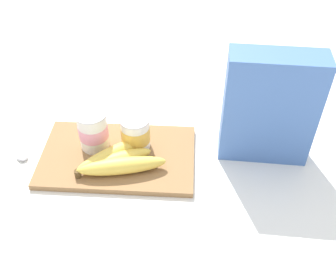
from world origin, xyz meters
TOP-DOWN VIEW (x-y plane):
  - ground_plane at (0.00, 0.00)m, footprint 2.40×2.40m
  - cutting_board at (0.00, 0.00)m, footprint 0.34×0.21m
  - cereal_box at (0.33, 0.04)m, footprint 0.20×0.08m
  - yogurt_cup_front at (-0.06, 0.03)m, footprint 0.07×0.07m
  - yogurt_cup_back at (0.04, 0.03)m, footprint 0.07×0.07m
  - banana_bunch at (0.01, -0.04)m, footprint 0.20×0.14m
  - spoon at (-0.24, 0.01)m, footprint 0.10×0.11m

SIDE VIEW (x-z plane):
  - ground_plane at x=0.00m, z-range 0.00..0.00m
  - spoon at x=-0.24m, z-range 0.00..0.01m
  - cutting_board at x=0.00m, z-range 0.00..0.01m
  - banana_bunch at x=0.01m, z-range 0.01..0.05m
  - yogurt_cup_back at x=0.04m, z-range 0.01..0.09m
  - yogurt_cup_front at x=-0.06m, z-range 0.01..0.11m
  - cereal_box at x=0.33m, z-range 0.00..0.26m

